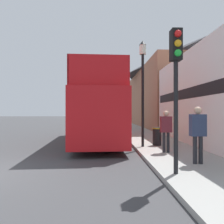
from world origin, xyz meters
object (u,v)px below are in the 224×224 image
object	(u,v)px
tour_bus	(97,112)
lamp_post_second	(127,95)
parked_car_ahead_of_bus	(107,124)
pedestrian_second	(166,127)
litter_bin	(157,136)
traffic_signal	(176,68)
pedestrian_nearest	(198,129)
lamp_post_nearest	(143,74)

from	to	relation	value
tour_bus	lamp_post_second	distance (m)	6.89
parked_car_ahead_of_bus	lamp_post_second	xyz separation A→B (m)	(1.81, -1.62, 2.69)
tour_bus	pedestrian_second	bearing A→B (deg)	-60.46
lamp_post_second	litter_bin	distance (m)	9.52
tour_bus	pedestrian_second	xyz separation A→B (m)	(2.97, -4.83, -0.67)
parked_car_ahead_of_bus	tour_bus	bearing A→B (deg)	-93.98
traffic_signal	litter_bin	world-z (taller)	traffic_signal
traffic_signal	litter_bin	xyz separation A→B (m)	(0.74, 5.07, -2.39)
tour_bus	litter_bin	size ratio (longest dim) A/B	11.85
traffic_signal	lamp_post_second	world-z (taller)	lamp_post_second
pedestrian_nearest	pedestrian_second	bearing A→B (deg)	102.58
lamp_post_nearest	litter_bin	distance (m)	3.16
traffic_signal	lamp_post_second	distance (m)	14.17
lamp_post_nearest	litter_bin	xyz separation A→B (m)	(0.79, 0.36, -3.04)
lamp_post_second	parked_car_ahead_of_bus	bearing A→B (deg)	138.28
parked_car_ahead_of_bus	litter_bin	size ratio (longest dim) A/B	4.50
tour_bus	lamp_post_nearest	size ratio (longest dim) A/B	2.07
tour_bus	traffic_signal	xyz separation A→B (m)	(2.33, -7.96, 1.16)
pedestrian_second	lamp_post_second	size ratio (longest dim) A/B	0.37
pedestrian_second	litter_bin	xyz separation A→B (m)	(0.10, 1.93, -0.56)
pedestrian_second	traffic_signal	xyz separation A→B (m)	(-0.64, -3.13, 1.83)
pedestrian_nearest	traffic_signal	xyz separation A→B (m)	(-1.09, -1.11, 1.76)
parked_car_ahead_of_bus	traffic_signal	world-z (taller)	traffic_signal
pedestrian_second	traffic_signal	world-z (taller)	traffic_signal
tour_bus	lamp_post_nearest	bearing A→B (deg)	-56.98
pedestrian_second	litter_bin	size ratio (longest dim) A/B	1.92
pedestrian_nearest	litter_bin	size ratio (longest dim) A/B	2.05
tour_bus	pedestrian_second	size ratio (longest dim) A/B	6.17
parked_car_ahead_of_bus	pedestrian_nearest	bearing A→B (deg)	-78.08
pedestrian_second	lamp_post_nearest	distance (m)	3.02
pedestrian_second	lamp_post_nearest	bearing A→B (deg)	113.52
tour_bus	pedestrian_nearest	xyz separation A→B (m)	(3.42, -6.85, -0.60)
pedestrian_second	lamp_post_nearest	size ratio (longest dim) A/B	0.34
lamp_post_nearest	lamp_post_second	bearing A→B (deg)	88.14
parked_car_ahead_of_bus	litter_bin	bearing A→B (deg)	-76.19
lamp_post_nearest	litter_bin	bearing A→B (deg)	24.28
tour_bus	litter_bin	bearing A→B (deg)	-45.35
parked_car_ahead_of_bus	pedestrian_nearest	world-z (taller)	pedestrian_nearest
lamp_post_nearest	pedestrian_nearest	bearing A→B (deg)	-72.46
pedestrian_second	litter_bin	world-z (taller)	pedestrian_second
pedestrian_nearest	lamp_post_nearest	xyz separation A→B (m)	(-1.14, 3.60, 2.41)
tour_bus	pedestrian_nearest	world-z (taller)	tour_bus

